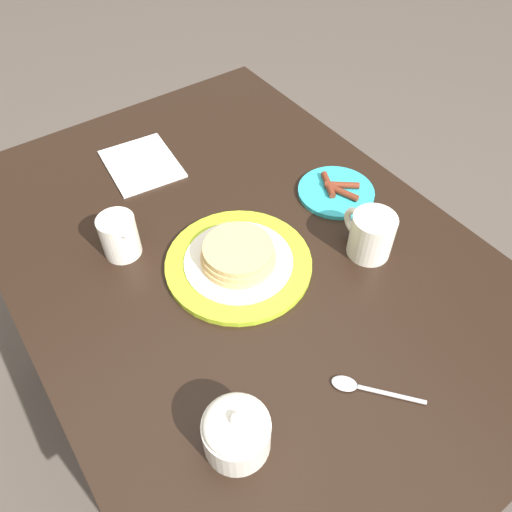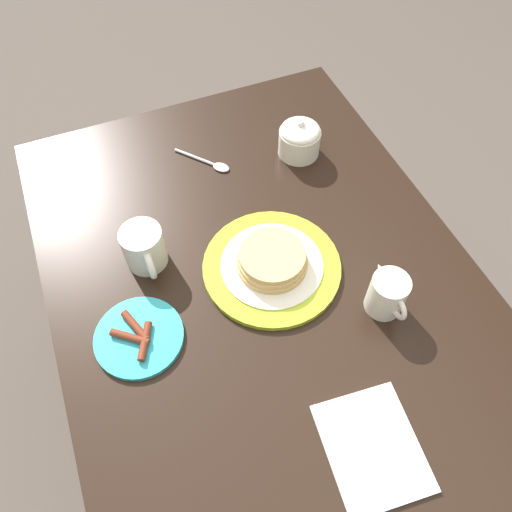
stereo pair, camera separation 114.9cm
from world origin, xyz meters
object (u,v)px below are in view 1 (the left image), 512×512
object	(u,v)px
napkin	(142,164)
pancake_plate	(238,259)
side_plate_bacon	(336,191)
sugar_bowl	(236,431)
spoon	(361,387)
coffee_mug	(370,234)
creamer_pitcher	(119,235)

from	to	relation	value
napkin	pancake_plate	bearing A→B (deg)	-177.97
side_plate_bacon	sugar_bowl	distance (m)	0.57
side_plate_bacon	spoon	distance (m)	0.45
pancake_plate	coffee_mug	world-z (taller)	coffee_mug
creamer_pitcher	sugar_bowl	bearing A→B (deg)	176.47
coffee_mug	creamer_pitcher	distance (m)	0.47
napkin	creamer_pitcher	bearing A→B (deg)	146.14
sugar_bowl	napkin	world-z (taller)	sugar_bowl
spoon	sugar_bowl	bearing A→B (deg)	78.91
sugar_bowl	creamer_pitcher	bearing A→B (deg)	-3.53
pancake_plate	coffee_mug	xyz separation A→B (m)	(-0.11, -0.22, 0.03)
napkin	spoon	bearing A→B (deg)	-177.58
pancake_plate	side_plate_bacon	world-z (taller)	pancake_plate
pancake_plate	spoon	xyz separation A→B (m)	(-0.32, -0.02, -0.01)
creamer_pitcher	napkin	size ratio (longest dim) A/B	0.56
spoon	creamer_pitcher	bearing A→B (deg)	20.54
sugar_bowl	spoon	distance (m)	0.21
pancake_plate	spoon	bearing A→B (deg)	-177.10
side_plate_bacon	sugar_bowl	xyz separation A→B (m)	(-0.32, 0.47, 0.04)
creamer_pitcher	sugar_bowl	size ratio (longest dim) A/B	1.13
napkin	side_plate_bacon	bearing A→B (deg)	-137.93
side_plate_bacon	creamer_pitcher	size ratio (longest dim) A/B	1.50
creamer_pitcher	sugar_bowl	distance (m)	0.43
napkin	spoon	size ratio (longest dim) A/B	1.60
coffee_mug	creamer_pitcher	bearing A→B (deg)	55.22
sugar_bowl	pancake_plate	bearing A→B (deg)	-34.18
sugar_bowl	napkin	distance (m)	0.68
napkin	sugar_bowl	bearing A→B (deg)	165.04
creamer_pitcher	spoon	world-z (taller)	creamer_pitcher
pancake_plate	napkin	bearing A→B (deg)	2.03
coffee_mug	sugar_bowl	size ratio (longest dim) A/B	1.18
creamer_pitcher	side_plate_bacon	bearing A→B (deg)	-103.71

